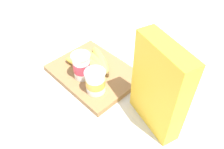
{
  "coord_description": "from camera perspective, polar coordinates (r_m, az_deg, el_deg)",
  "views": [
    {
      "loc": [
        -0.5,
        0.39,
        0.61
      ],
      "look_at": [
        -0.1,
        0.0,
        0.07
      ],
      "focal_mm": 36.89,
      "sensor_mm": 36.0,
      "label": 1
    }
  ],
  "objects": [
    {
      "name": "yogurt_cup_back",
      "position": [
        0.82,
        -7.51,
        2.1
      ],
      "size": [
        0.07,
        0.07,
        0.1
      ],
      "color": "white",
      "rests_on": "cutting_board"
    },
    {
      "name": "banana_bunch",
      "position": [
        0.88,
        -4.79,
        3.11
      ],
      "size": [
        0.19,
        0.15,
        0.04
      ],
      "color": "#EACF4C",
      "rests_on": "cutting_board"
    },
    {
      "name": "yogurt_cup_front",
      "position": [
        0.77,
        -4.13,
        -1.74
      ],
      "size": [
        0.07,
        0.07,
        0.09
      ],
      "color": "white",
      "rests_on": "cutting_board"
    },
    {
      "name": "spoon",
      "position": [
        1.04,
        -7.14,
        7.94
      ],
      "size": [
        0.1,
        0.11,
        0.01
      ],
      "color": "silver",
      "rests_on": "ground_plane"
    },
    {
      "name": "cereal_box",
      "position": [
        0.64,
        11.31,
        -3.55
      ],
      "size": [
        0.19,
        0.11,
        0.29
      ],
      "primitive_type": "cube",
      "rotation": [
        0.0,
        0.0,
        2.86
      ],
      "color": "yellow",
      "rests_on": "ground_plane"
    },
    {
      "name": "cutting_board",
      "position": [
        0.87,
        -4.55,
        0.37
      ],
      "size": [
        0.31,
        0.24,
        0.02
      ],
      "primitive_type": "cube",
      "color": "olive",
      "rests_on": "ground_plane"
    },
    {
      "name": "ground_plane",
      "position": [
        0.88,
        -4.51,
        -0.14
      ],
      "size": [
        2.4,
        2.4,
        0.0
      ],
      "primitive_type": "plane",
      "color": "silver"
    }
  ]
}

